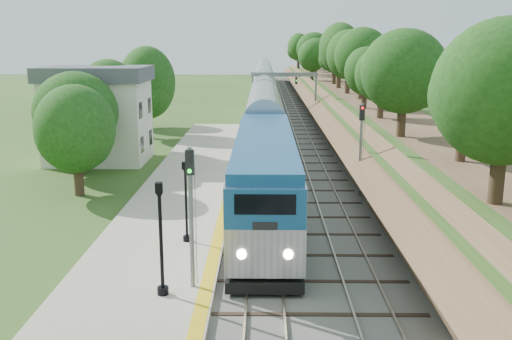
{
  "coord_description": "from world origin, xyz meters",
  "views": [
    {
      "loc": [
        -0.06,
        -17.45,
        10.04
      ],
      "look_at": [
        -0.5,
        14.5,
        2.8
      ],
      "focal_mm": 40.0,
      "sensor_mm": 36.0,
      "label": 1
    }
  ],
  "objects_px": {
    "train": "(264,94)",
    "signal_farside": "(361,140)",
    "signal_platform": "(191,203)",
    "signal_gantry": "(284,84)",
    "lamppost_far": "(186,206)",
    "station_building": "(98,114)",
    "lamppost_mid": "(161,245)"
  },
  "relations": [
    {
      "from": "station_building",
      "to": "lamppost_mid",
      "type": "xyz_separation_m",
      "value": [
        10.02,
        -26.85,
        -1.7
      ]
    },
    {
      "from": "train",
      "to": "signal_platform",
      "type": "height_order",
      "value": "signal_platform"
    },
    {
      "from": "signal_platform",
      "to": "signal_farside",
      "type": "bearing_deg",
      "value": 58.61
    },
    {
      "from": "signal_gantry",
      "to": "signal_farside",
      "type": "bearing_deg",
      "value": -84.11
    },
    {
      "from": "lamppost_mid",
      "to": "lamppost_far",
      "type": "height_order",
      "value": "lamppost_mid"
    },
    {
      "from": "train",
      "to": "signal_farside",
      "type": "xyz_separation_m",
      "value": [
        6.2,
        -48.21,
        1.4
      ]
    },
    {
      "from": "signal_platform",
      "to": "lamppost_far",
      "type": "bearing_deg",
      "value": 100.0
    },
    {
      "from": "lamppost_far",
      "to": "signal_platform",
      "type": "height_order",
      "value": "signal_platform"
    },
    {
      "from": "lamppost_mid",
      "to": "signal_farside",
      "type": "distance_m",
      "value": 18.74
    },
    {
      "from": "train",
      "to": "signal_farside",
      "type": "relative_size",
      "value": 21.38
    },
    {
      "from": "lamppost_far",
      "to": "signal_platform",
      "type": "xyz_separation_m",
      "value": [
        0.94,
        -5.33,
        1.72
      ]
    },
    {
      "from": "train",
      "to": "lamppost_far",
      "type": "bearing_deg",
      "value": -93.8
    },
    {
      "from": "train",
      "to": "lamppost_mid",
      "type": "xyz_separation_m",
      "value": [
        -3.98,
        -63.88,
        -0.03
      ]
    },
    {
      "from": "signal_gantry",
      "to": "lamppost_far",
      "type": "xyz_separation_m",
      "value": [
        -6.31,
        -45.76,
        -2.65
      ]
    },
    {
      "from": "station_building",
      "to": "lamppost_mid",
      "type": "bearing_deg",
      "value": -69.54
    },
    {
      "from": "signal_platform",
      "to": "station_building",
      "type": "bearing_deg",
      "value": 113.04
    },
    {
      "from": "signal_gantry",
      "to": "lamppost_mid",
      "type": "distance_m",
      "value": 52.3
    },
    {
      "from": "train",
      "to": "signal_gantry",
      "type": "bearing_deg",
      "value": -78.4
    },
    {
      "from": "station_building",
      "to": "signal_farside",
      "type": "distance_m",
      "value": 23.09
    },
    {
      "from": "signal_gantry",
      "to": "lamppost_far",
      "type": "height_order",
      "value": "signal_gantry"
    },
    {
      "from": "station_building",
      "to": "lamppost_far",
      "type": "bearing_deg",
      "value": -63.94
    },
    {
      "from": "station_building",
      "to": "signal_farside",
      "type": "bearing_deg",
      "value": -28.97
    },
    {
      "from": "train",
      "to": "lamppost_far",
      "type": "distance_m",
      "value": 57.92
    },
    {
      "from": "lamppost_far",
      "to": "signal_farside",
      "type": "relative_size",
      "value": 0.66
    },
    {
      "from": "lamppost_mid",
      "to": "signal_farside",
      "type": "relative_size",
      "value": 0.74
    },
    {
      "from": "station_building",
      "to": "lamppost_far",
      "type": "relative_size",
      "value": 2.15
    },
    {
      "from": "signal_gantry",
      "to": "lamppost_far",
      "type": "bearing_deg",
      "value": -97.85
    },
    {
      "from": "station_building",
      "to": "signal_platform",
      "type": "distance_m",
      "value": 28.36
    },
    {
      "from": "signal_gantry",
      "to": "station_building",
      "type": "bearing_deg",
      "value": -123.38
    },
    {
      "from": "signal_farside",
      "to": "signal_gantry",
      "type": "bearing_deg",
      "value": 95.89
    },
    {
      "from": "lamppost_mid",
      "to": "lamppost_far",
      "type": "distance_m",
      "value": 6.09
    },
    {
      "from": "lamppost_far",
      "to": "signal_platform",
      "type": "relative_size",
      "value": 0.7
    }
  ]
}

